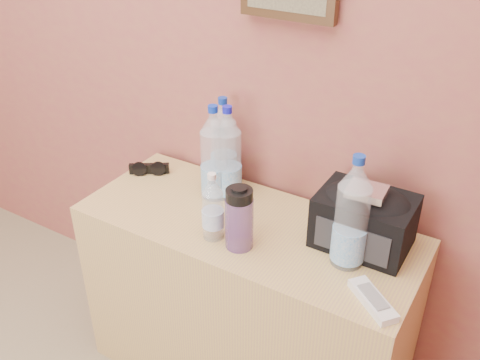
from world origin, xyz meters
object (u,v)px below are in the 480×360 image
pet_small (213,210)px  sunglasses (149,169)px  toiletry_bag (364,218)px  foil_packet (367,191)px  nalgene_bottle (239,218)px  ac_remote (373,300)px  pet_large_a (214,158)px  pet_large_d (352,218)px  pet_large_b (223,146)px  dresser (246,303)px  pet_large_c (228,158)px

pet_small → sunglasses: bearing=154.2°
toiletry_bag → foil_packet: (0.00, -0.02, 0.10)m
nalgene_bottle → sunglasses: 0.55m
pet_small → foil_packet: size_ratio=2.08×
ac_remote → sunglasses: bearing=-155.2°
pet_large_a → foil_packet: pet_large_a is taller
foil_packet → pet_large_d: bearing=-95.9°
ac_remote → pet_large_b: bearing=-167.1°
pet_large_b → foil_packet: pet_large_b is taller
pet_large_b → foil_packet: size_ratio=3.02×
dresser → ac_remote: size_ratio=6.66×
dresser → ac_remote: (0.46, -0.14, 0.35)m
pet_small → toiletry_bag: (0.40, 0.20, -0.00)m
pet_small → sunglasses: (-0.42, 0.20, -0.08)m
pet_large_a → pet_large_b: pet_large_a is taller
pet_small → nalgene_bottle: size_ratio=1.09×
pet_large_b → toiletry_bag: (0.55, -0.09, -0.05)m
pet_large_c → foil_packet: bearing=-5.6°
sunglasses → pet_small: bearing=-59.3°
pet_small → sunglasses: 0.47m
dresser → sunglasses: 0.60m
toiletry_bag → sunglasses: bearing=179.6°
pet_small → pet_large_a: bearing=122.4°
dresser → pet_large_c: pet_large_c is taller
pet_large_a → nalgene_bottle: 0.30m
sunglasses → dresser: bearing=-44.3°
pet_large_a → pet_large_c: (0.04, 0.03, -0.00)m
toiletry_bag → foil_packet: size_ratio=2.56×
sunglasses → ac_remote: size_ratio=0.89×
pet_large_b → pet_large_c: pet_large_c is taller
pet_small → ac_remote: (0.51, -0.03, -0.09)m
toiletry_bag → ac_remote: bearing=-63.5°
pet_large_c → nalgene_bottle: 0.29m
dresser → ac_remote: 0.60m
pet_large_b → pet_small: size_ratio=1.45×
ac_remote → foil_packet: (-0.11, 0.21, 0.18)m
ac_remote → toiletry_bag: 0.27m
nalgene_bottle → toiletry_bag: 0.36m
dresser → pet_large_d: size_ratio=3.20×
dresser → sunglasses: size_ratio=7.51×
sunglasses → ac_remote: (0.93, -0.23, -0.01)m
nalgene_bottle → toiletry_bag: bearing=32.8°
dresser → nalgene_bottle: (0.04, -0.11, 0.44)m
pet_large_a → pet_large_d: (0.52, -0.10, 0.01)m
pet_large_b → foil_packet: bearing=-11.7°
pet_large_a → sunglasses: pet_large_a is taller
pet_large_b → sunglasses: bearing=-161.5°
pet_large_d → nalgene_bottle: pet_large_d is taller
pet_large_c → toiletry_bag: size_ratio=1.20×
pet_small → ac_remote: bearing=-3.2°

